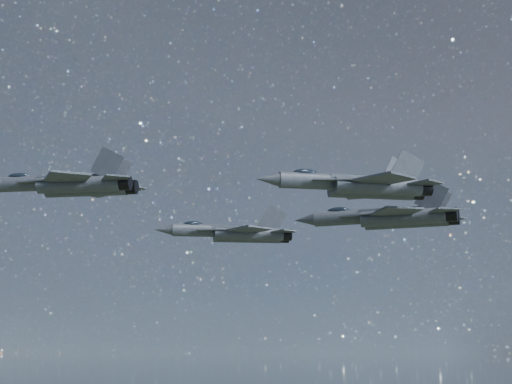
{
  "coord_description": "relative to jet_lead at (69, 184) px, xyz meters",
  "views": [
    {
      "loc": [
        -9.51,
        -87.36,
        136.74
      ],
      "look_at": [
        -2.99,
        -1.37,
        154.52
      ],
      "focal_mm": 55.0,
      "sensor_mm": 36.0,
      "label": 1
    }
  ],
  "objects": [
    {
      "name": "jet_left",
      "position": [
        18.39,
        18.44,
        -2.08
      ],
      "size": [
        18.24,
        12.92,
        4.63
      ],
      "rotation": [
        0.0,
        0.0,
        0.05
      ],
      "color": "#373D44"
    },
    {
      "name": "jet_right",
      "position": [
        29.75,
        -4.31,
        -0.54
      ],
      "size": [
        18.83,
        13.17,
        4.74
      ],
      "rotation": [
        0.0,
        0.0,
        0.11
      ],
      "color": "#373D44"
    },
    {
      "name": "jet_lead",
      "position": [
        0.0,
        0.0,
        0.0
      ],
      "size": [
        18.54,
        12.66,
        4.66
      ],
      "rotation": [
        0.0,
        0.0,
        -0.23
      ],
      "color": "#373D44"
    },
    {
      "name": "jet_slot",
      "position": [
        35.44,
        6.26,
        -1.9
      ],
      "size": [
        19.65,
        12.88,
        5.06
      ],
      "rotation": [
        0.0,
        0.0,
        -0.42
      ],
      "color": "#373D44"
    }
  ]
}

